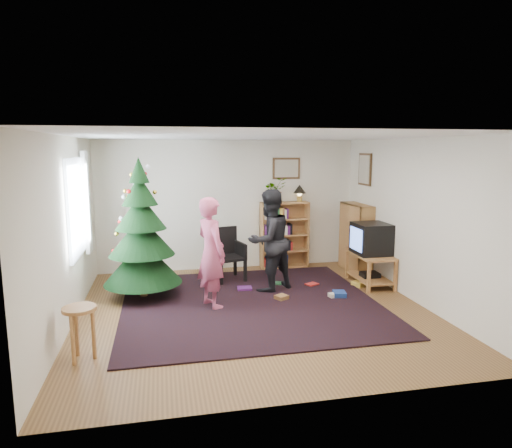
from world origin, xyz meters
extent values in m
plane|color=brown|center=(0.00, 0.00, 0.00)|extent=(5.00, 5.00, 0.00)
plane|color=white|center=(0.00, 0.00, 2.50)|extent=(5.00, 5.00, 0.00)
cube|color=silver|center=(0.00, 2.50, 1.25)|extent=(5.00, 0.02, 2.50)
cube|color=silver|center=(0.00, -2.50, 1.25)|extent=(5.00, 0.02, 2.50)
cube|color=silver|center=(-2.50, 0.00, 1.25)|extent=(0.02, 5.00, 2.50)
cube|color=silver|center=(2.50, 0.00, 1.25)|extent=(0.02, 5.00, 2.50)
cube|color=black|center=(0.00, 0.30, 0.01)|extent=(3.80, 3.60, 0.02)
cube|color=silver|center=(-2.47, 0.60, 1.50)|extent=(0.04, 1.20, 1.40)
cube|color=white|center=(-2.43, 1.30, 1.50)|extent=(0.06, 0.35, 1.60)
cube|color=#4C3319|center=(1.15, 2.48, 1.95)|extent=(0.55, 0.03, 0.42)
cube|color=beige|center=(1.15, 2.48, 1.95)|extent=(0.47, 0.01, 0.34)
cube|color=#4C3319|center=(2.48, 1.75, 1.95)|extent=(0.03, 0.50, 0.60)
cube|color=beige|center=(2.48, 1.75, 1.95)|extent=(0.01, 0.42, 0.52)
cylinder|color=#3F2816|center=(-1.60, 0.96, 0.12)|extent=(0.12, 0.12, 0.24)
cone|color=black|center=(-1.60, 0.96, 0.58)|extent=(1.22, 1.22, 0.69)
cone|color=black|center=(-1.60, 0.96, 0.99)|extent=(1.02, 1.02, 0.61)
cone|color=black|center=(-1.60, 0.96, 1.37)|extent=(0.79, 0.79, 0.54)
cone|color=black|center=(-1.60, 0.96, 1.71)|extent=(0.55, 0.55, 0.47)
cone|color=black|center=(-1.60, 0.96, 2.01)|extent=(0.31, 0.31, 0.39)
cube|color=#A8743C|center=(1.09, 2.34, 0.65)|extent=(0.95, 0.30, 1.30)
cube|color=#A8743C|center=(1.09, 2.34, 1.29)|extent=(0.95, 0.30, 0.03)
cube|color=#A8743C|center=(2.34, 1.74, 0.65)|extent=(0.30, 0.95, 1.30)
cube|color=#A8743C|center=(2.34, 1.74, 1.29)|extent=(0.30, 0.95, 0.03)
cube|color=#A8743C|center=(2.22, 0.86, 0.53)|extent=(0.53, 0.96, 0.04)
cube|color=#A8743C|center=(1.98, 0.41, 0.26)|extent=(0.05, 0.05, 0.51)
cube|color=#A8743C|center=(2.46, 0.41, 0.26)|extent=(0.05, 0.05, 0.51)
cube|color=#A8743C|center=(1.98, 1.31, 0.26)|extent=(0.05, 0.05, 0.51)
cube|color=#A8743C|center=(2.46, 1.31, 0.26)|extent=(0.05, 0.05, 0.51)
cube|color=#A8743C|center=(2.22, 0.86, 0.12)|extent=(0.49, 0.92, 0.03)
cube|color=black|center=(2.22, 0.86, 0.17)|extent=(0.30, 0.25, 0.08)
cube|color=black|center=(2.22, 0.86, 0.81)|extent=(0.55, 0.60, 0.53)
cube|color=#5780ED|center=(1.94, 0.86, 0.81)|extent=(0.01, 0.47, 0.38)
cube|color=black|center=(-0.15, 1.59, 0.42)|extent=(0.62, 0.62, 0.05)
cube|color=black|center=(-0.15, 1.82, 0.68)|extent=(0.51, 0.17, 0.51)
cube|color=black|center=(-0.38, 1.36, 0.21)|extent=(0.06, 0.06, 0.42)
cube|color=black|center=(0.08, 1.36, 0.21)|extent=(0.06, 0.06, 0.42)
cube|color=black|center=(-0.38, 1.81, 0.21)|extent=(0.06, 0.06, 0.42)
cube|color=black|center=(0.08, 1.81, 0.21)|extent=(0.06, 0.06, 0.42)
cylinder|color=#A8743C|center=(-2.20, -1.15, 0.59)|extent=(0.37, 0.37, 0.04)
cylinder|color=#A8743C|center=(-2.07, -1.15, 0.29)|extent=(0.05, 0.05, 0.57)
cylinder|color=#A8743C|center=(-2.27, -1.04, 0.29)|extent=(0.05, 0.05, 0.57)
cylinder|color=#A8743C|center=(-2.27, -1.27, 0.29)|extent=(0.05, 0.05, 0.57)
imported|color=#A8435F|center=(-0.59, 0.29, 0.82)|extent=(0.60, 0.71, 1.65)
imported|color=black|center=(0.43, 0.90, 0.84)|extent=(1.02, 0.95, 1.68)
imported|color=gray|center=(0.89, 2.34, 1.54)|extent=(0.52, 0.48, 0.48)
cylinder|color=#A57F33|center=(1.39, 2.34, 1.35)|extent=(0.11, 0.11, 0.11)
sphere|color=#FFD88C|center=(1.39, 2.34, 1.47)|extent=(0.11, 0.11, 0.11)
cone|color=black|center=(1.39, 2.34, 1.55)|extent=(0.25, 0.25, 0.17)
cube|color=#A51E19|center=(1.21, 0.98, 0.04)|extent=(0.20, 0.20, 0.08)
cube|color=navy|center=(1.44, 0.31, 0.04)|extent=(0.20, 0.20, 0.08)
cube|color=#1E592D|center=(0.66, 1.15, 0.04)|extent=(0.20, 0.20, 0.08)
cube|color=gold|center=(1.98, 0.80, 0.04)|extent=(0.20, 0.20, 0.08)
cube|color=brown|center=(0.51, 0.36, 0.04)|extent=(0.20, 0.20, 0.08)
cube|color=beige|center=(1.33, 0.28, 0.04)|extent=(0.20, 0.20, 0.08)
cube|color=#4C1959|center=(0.03, 0.96, 0.04)|extent=(0.20, 0.20, 0.08)
camera|label=1|loc=(-1.28, -6.23, 2.33)|focal=32.00mm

